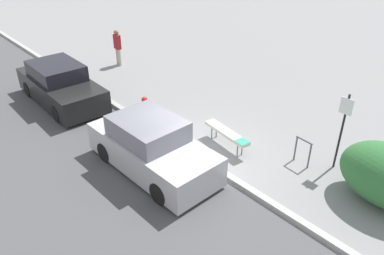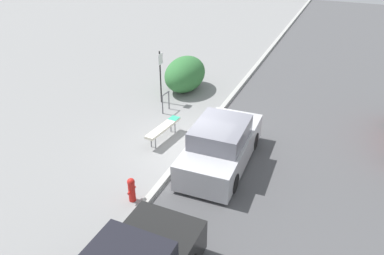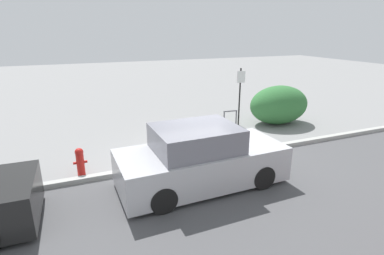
% 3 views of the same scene
% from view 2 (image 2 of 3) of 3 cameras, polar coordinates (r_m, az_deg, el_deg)
% --- Properties ---
extents(ground_plane, '(60.00, 60.00, 0.00)m').
position_cam_2_polar(ground_plane, '(13.19, -0.11, -3.09)').
color(ground_plane, gray).
extents(road_strip, '(60.00, 10.00, 0.01)m').
position_cam_2_polar(road_strip, '(12.44, 22.44, -7.88)').
color(road_strip, '#4C4C4F').
rests_on(road_strip, ground_plane).
extents(curb, '(60.00, 0.20, 0.13)m').
position_cam_2_polar(curb, '(13.16, -0.11, -2.85)').
color(curb, '#A8A8A3').
rests_on(curb, ground_plane).
extents(bench, '(1.84, 0.55, 0.56)m').
position_cam_2_polar(bench, '(13.46, -4.38, -0.04)').
color(bench, '#515156').
rests_on(bench, ground_plane).
extents(bike_rack, '(0.55, 0.10, 0.83)m').
position_cam_2_polar(bike_rack, '(15.50, -4.04, 4.17)').
color(bike_rack, '#515156').
rests_on(bike_rack, ground_plane).
extents(sign_post, '(0.36, 0.08, 2.30)m').
position_cam_2_polar(sign_post, '(15.99, -4.82, 8.38)').
color(sign_post, black).
rests_on(sign_post, ground_plane).
extents(fire_hydrant, '(0.36, 0.22, 0.77)m').
position_cam_2_polar(fire_hydrant, '(10.79, -9.19, -9.23)').
color(fire_hydrant, red).
rests_on(fire_hydrant, ground_plane).
extents(shrub_hedge, '(2.54, 1.70, 1.57)m').
position_cam_2_polar(shrub_hedge, '(17.41, -1.06, 8.14)').
color(shrub_hedge, '#337038').
rests_on(shrub_hedge, ground_plane).
extents(parked_car_near, '(4.15, 1.85, 1.54)m').
position_cam_2_polar(parked_car_near, '(12.05, 4.46, -2.77)').
color(parked_car_near, black).
rests_on(parked_car_near, ground_plane).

